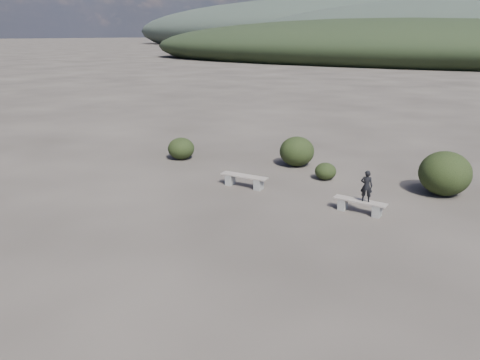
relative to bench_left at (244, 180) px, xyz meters
The scene contains 8 objects.
ground 6.07m from the bench_left, 72.53° to the right, with size 1200.00×1200.00×0.00m, color #332C27.
bench_left is the anchor object (origin of this frame).
bench_right 4.61m from the bench_left, ahead, with size 1.73×0.37×0.43m.
seated_person 4.82m from the bench_left, ahead, with size 0.38×0.25×1.04m, color black.
shrub_a 5.11m from the bench_left, 157.47° to the left, with size 1.23×1.23×1.00m, color black.
shrub_b 3.86m from the bench_left, 85.30° to the left, with size 1.52×1.52×1.30m, color black.
shrub_c 3.41m from the bench_left, 49.74° to the left, with size 0.85×0.85×0.68m, color black.
shrub_d 7.28m from the bench_left, 26.19° to the left, with size 1.82×1.82×1.60m, color black.
Camera 1 is at (7.26, -8.51, 5.57)m, focal length 35.00 mm.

